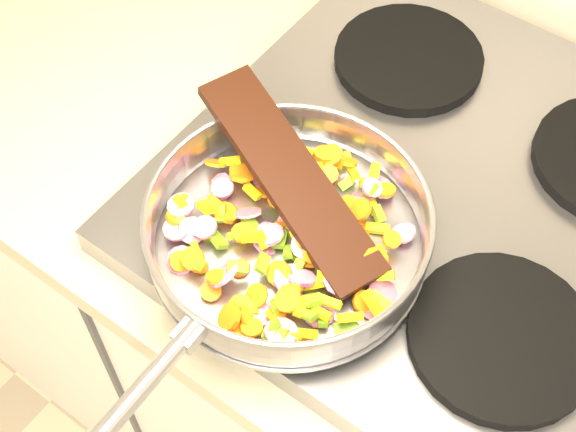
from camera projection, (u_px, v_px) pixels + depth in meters
The scene contains 7 objects.
cooktop at pixel (445, 195), 0.93m from camera, with size 0.60×0.60×0.04m, color #939399.
grate_fl at pixel (278, 202), 0.89m from camera, with size 0.19×0.19×0.02m, color black.
grate_fr at pixel (502, 337), 0.80m from camera, with size 0.19×0.19×0.02m, color black.
grate_bl at pixel (409, 58), 1.02m from camera, with size 0.19×0.19×0.02m, color black.
saute_pan at pixel (287, 229), 0.82m from camera, with size 0.34×0.51×0.06m.
vegetable_heap at pixel (290, 238), 0.84m from camera, with size 0.27×0.27×0.05m.
wooden_spatula at pixel (290, 177), 0.84m from camera, with size 0.28×0.06×0.01m, color black.
Camera 1 is at (-0.52, 1.11, 1.68)m, focal length 50.00 mm.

